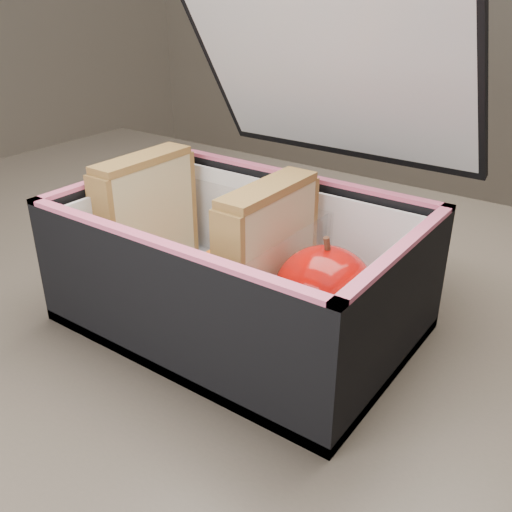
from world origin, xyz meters
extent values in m
cube|color=brown|center=(0.00, 0.00, 0.73)|extent=(1.20, 0.80, 0.03)
cube|color=#382D26|center=(-0.55, 0.35, 0.36)|extent=(0.05, 0.05, 0.72)
cube|color=black|center=(0.04, 0.10, 0.94)|extent=(0.28, 0.10, 0.16)
cube|color=tan|center=(-0.09, -0.03, 0.82)|extent=(0.01, 0.10, 0.11)
cube|color=#B96362|center=(-0.08, -0.03, 0.82)|extent=(0.01, 0.10, 0.10)
cube|color=tan|center=(-0.07, -0.03, 0.82)|extent=(0.01, 0.10, 0.11)
cube|color=olive|center=(-0.08, -0.03, 0.88)|extent=(0.03, 0.10, 0.01)
cube|color=tan|center=(0.05, -0.03, 0.82)|extent=(0.01, 0.10, 0.11)
cube|color=#B96362|center=(0.06, -0.03, 0.82)|extent=(0.01, 0.10, 0.10)
cube|color=tan|center=(0.07, -0.03, 0.82)|extent=(0.01, 0.10, 0.11)
cube|color=olive|center=(0.06, -0.03, 0.88)|extent=(0.03, 0.10, 0.01)
cylinder|color=#FF5613|center=(-0.02, -0.06, 0.77)|extent=(0.01, 0.08, 0.01)
cylinder|color=#FF5613|center=(0.00, -0.01, 0.78)|extent=(0.02, 0.08, 0.01)
cylinder|color=#FF5613|center=(0.00, -0.06, 0.80)|extent=(0.02, 0.08, 0.01)
cylinder|color=#FF5613|center=(-0.01, -0.04, 0.77)|extent=(0.01, 0.08, 0.01)
cylinder|color=#FF5613|center=(-0.03, -0.03, 0.78)|extent=(0.02, 0.08, 0.01)
cylinder|color=#FF5613|center=(-0.01, -0.03, 0.80)|extent=(0.01, 0.08, 0.01)
cylinder|color=#FF5613|center=(-0.02, -0.05, 0.77)|extent=(0.01, 0.08, 0.01)
cylinder|color=#FF5613|center=(0.00, -0.05, 0.78)|extent=(0.02, 0.08, 0.01)
cylinder|color=#FF5613|center=(-0.01, -0.05, 0.80)|extent=(0.01, 0.08, 0.01)
cube|color=white|center=(0.12, -0.04, 0.77)|extent=(0.09, 0.10, 0.01)
ellipsoid|color=maroon|center=(0.12, -0.04, 0.81)|extent=(0.10, 0.10, 0.07)
cylinder|color=#49291A|center=(0.12, -0.04, 0.85)|extent=(0.01, 0.01, 0.01)
camera|label=1|loc=(0.30, -0.38, 1.03)|focal=40.00mm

